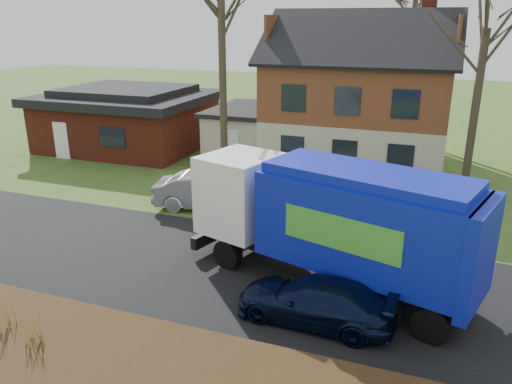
% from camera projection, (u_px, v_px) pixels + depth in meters
% --- Properties ---
extents(ground, '(120.00, 120.00, 0.00)m').
position_uv_depth(ground, '(220.00, 269.00, 16.01)').
color(ground, '#36511B').
rests_on(ground, ground).
extents(road, '(80.00, 7.00, 0.02)m').
position_uv_depth(road, '(220.00, 269.00, 16.00)').
color(road, black).
rests_on(road, ground).
extents(mulch_verge, '(80.00, 3.50, 0.30)m').
position_uv_depth(mulch_verge, '(123.00, 367.00, 11.26)').
color(mulch_verge, black).
rests_on(mulch_verge, ground).
extents(main_house, '(12.95, 8.95, 9.26)m').
position_uv_depth(main_house, '(350.00, 90.00, 26.54)').
color(main_house, '#C1B49B').
rests_on(main_house, ground).
extents(ranch_house, '(9.80, 8.20, 3.70)m').
position_uv_depth(ranch_house, '(128.00, 118.00, 30.86)').
color(ranch_house, maroon).
rests_on(ranch_house, ground).
extents(garbage_truck, '(9.11, 4.78, 3.77)m').
position_uv_depth(garbage_truck, '(335.00, 218.00, 14.29)').
color(garbage_truck, black).
rests_on(garbage_truck, ground).
extents(silver_sedan, '(4.90, 2.54, 1.54)m').
position_uv_depth(silver_sedan, '(210.00, 191.00, 20.88)').
color(silver_sedan, '#9FA1A6').
rests_on(silver_sedan, ground).
extents(navy_wagon, '(4.28, 1.92, 1.22)m').
position_uv_depth(navy_wagon, '(315.00, 301.00, 13.05)').
color(navy_wagon, black).
rests_on(navy_wagon, ground).
extents(grass_clump_west, '(0.38, 0.31, 1.01)m').
position_uv_depth(grass_clump_west, '(2.00, 310.00, 12.29)').
color(grass_clump_west, tan).
rests_on(grass_clump_west, mulch_verge).
extents(grass_clump_mid, '(0.36, 0.30, 1.01)m').
position_uv_depth(grass_clump_mid, '(33.00, 324.00, 11.72)').
color(grass_clump_mid, '#A7864A').
rests_on(grass_clump_mid, mulch_verge).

